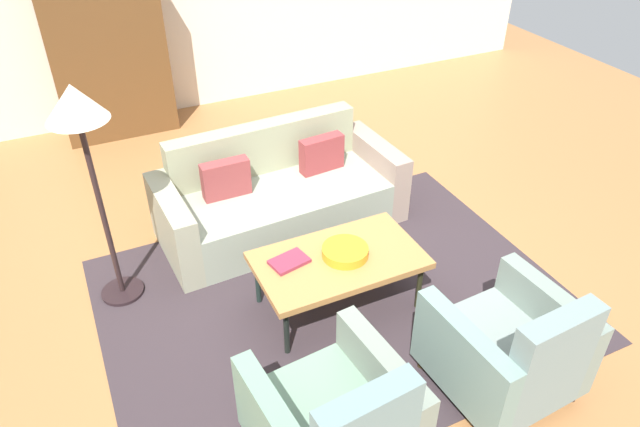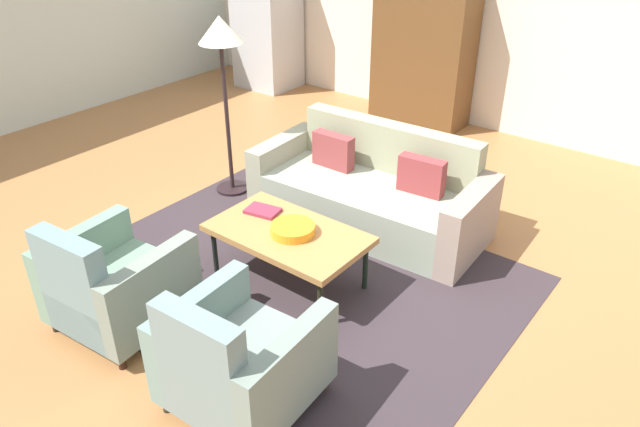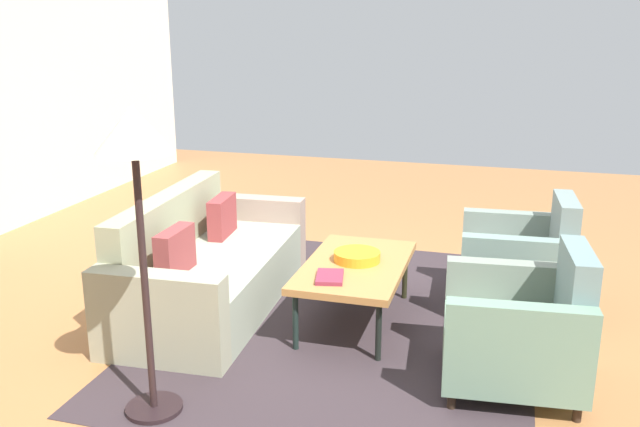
{
  "view_description": "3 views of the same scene",
  "coord_description": "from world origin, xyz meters",
  "px_view_note": "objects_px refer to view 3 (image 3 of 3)",
  "views": [
    {
      "loc": [
        -1.57,
        -3.31,
        3.12
      ],
      "look_at": [
        0.02,
        0.06,
        0.52
      ],
      "focal_mm": 32.97,
      "sensor_mm": 36.0,
      "label": 1
    },
    {
      "loc": [
        2.52,
        -3.31,
        2.84
      ],
      "look_at": [
        0.04,
        -0.13,
        0.51
      ],
      "focal_mm": 33.73,
      "sensor_mm": 36.0,
      "label": 2
    },
    {
      "loc": [
        -4.51,
        -1.43,
        2.13
      ],
      "look_at": [
        0.11,
        -0.1,
        0.75
      ],
      "focal_mm": 38.19,
      "sensor_mm": 36.0,
      "label": 3
    }
  ],
  "objects_px": {
    "fruit_bowl": "(357,256)",
    "book_stack": "(330,277)",
    "couch": "(204,269)",
    "armchair_right": "(524,265)",
    "coffee_table": "(355,268)",
    "floor_lamp": "(135,160)",
    "armchair_left": "(524,333)"
  },
  "relations": [
    {
      "from": "coffee_table",
      "to": "floor_lamp",
      "type": "relative_size",
      "value": 0.7
    },
    {
      "from": "floor_lamp",
      "to": "fruit_bowl",
      "type": "bearing_deg",
      "value": -28.66
    },
    {
      "from": "fruit_bowl",
      "to": "armchair_right",
      "type": "bearing_deg",
      "value": -64.45
    },
    {
      "from": "couch",
      "to": "armchair_left",
      "type": "xyz_separation_m",
      "value": [
        -0.59,
        -2.35,
        0.06
      ]
    },
    {
      "from": "fruit_bowl",
      "to": "armchair_left",
      "type": "bearing_deg",
      "value": -118.77
    },
    {
      "from": "armchair_left",
      "to": "book_stack",
      "type": "height_order",
      "value": "armchair_left"
    },
    {
      "from": "book_stack",
      "to": "armchair_left",
      "type": "bearing_deg",
      "value": -101.18
    },
    {
      "from": "couch",
      "to": "armchair_right",
      "type": "height_order",
      "value": "armchair_right"
    },
    {
      "from": "armchair_right",
      "to": "fruit_bowl",
      "type": "distance_m",
      "value": 1.3
    },
    {
      "from": "coffee_table",
      "to": "armchair_left",
      "type": "xyz_separation_m",
      "value": [
        -0.59,
        -1.17,
        -0.07
      ]
    },
    {
      "from": "fruit_bowl",
      "to": "book_stack",
      "type": "height_order",
      "value": "fruit_bowl"
    },
    {
      "from": "book_stack",
      "to": "armchair_right",
      "type": "bearing_deg",
      "value": -53.06
    },
    {
      "from": "couch",
      "to": "floor_lamp",
      "type": "height_order",
      "value": "floor_lamp"
    },
    {
      "from": "coffee_table",
      "to": "armchair_right",
      "type": "distance_m",
      "value": 1.32
    },
    {
      "from": "couch",
      "to": "coffee_table",
      "type": "distance_m",
      "value": 1.19
    },
    {
      "from": "couch",
      "to": "fruit_bowl",
      "type": "distance_m",
      "value": 1.2
    },
    {
      "from": "coffee_table",
      "to": "book_stack",
      "type": "xyz_separation_m",
      "value": [
        -0.34,
        0.1,
        0.05
      ]
    },
    {
      "from": "couch",
      "to": "armchair_right",
      "type": "relative_size",
      "value": 2.43
    },
    {
      "from": "fruit_bowl",
      "to": "book_stack",
      "type": "relative_size",
      "value": 1.14
    },
    {
      "from": "armchair_left",
      "to": "fruit_bowl",
      "type": "height_order",
      "value": "armchair_left"
    },
    {
      "from": "coffee_table",
      "to": "book_stack",
      "type": "bearing_deg",
      "value": 164.51
    },
    {
      "from": "book_stack",
      "to": "floor_lamp",
      "type": "xyz_separation_m",
      "value": [
        -1.11,
        0.73,
        0.98
      ]
    },
    {
      "from": "coffee_table",
      "to": "floor_lamp",
      "type": "bearing_deg",
      "value": 150.58
    },
    {
      "from": "book_stack",
      "to": "couch",
      "type": "bearing_deg",
      "value": 72.68
    },
    {
      "from": "couch",
      "to": "armchair_right",
      "type": "bearing_deg",
      "value": 101.64
    },
    {
      "from": "armchair_left",
      "to": "floor_lamp",
      "type": "bearing_deg",
      "value": 108.17
    },
    {
      "from": "book_stack",
      "to": "floor_lamp",
      "type": "bearing_deg",
      "value": 146.86
    },
    {
      "from": "coffee_table",
      "to": "fruit_bowl",
      "type": "relative_size",
      "value": 3.57
    },
    {
      "from": "floor_lamp",
      "to": "couch",
      "type": "bearing_deg",
      "value": 14.11
    },
    {
      "from": "book_stack",
      "to": "coffee_table",
      "type": "bearing_deg",
      "value": -15.49
    },
    {
      "from": "armchair_left",
      "to": "fruit_bowl",
      "type": "relative_size",
      "value": 2.62
    },
    {
      "from": "couch",
      "to": "floor_lamp",
      "type": "bearing_deg",
      "value": 11.25
    }
  ]
}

